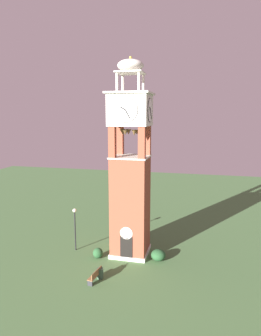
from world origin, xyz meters
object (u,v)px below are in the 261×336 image
(park_bench, at_px, (95,275))
(trash_bin, at_px, (100,273))
(lamp_post, at_px, (75,222))
(clock_tower, at_px, (130,176))

(park_bench, xyz_separation_m, trash_bin, (0.20, 0.53, -0.08))
(park_bench, xyz_separation_m, lamp_post, (-3.69, 4.73, 2.32))
(clock_tower, height_order, park_bench, clock_tower)
(park_bench, distance_m, trash_bin, 0.57)
(clock_tower, xyz_separation_m, trash_bin, (-1.30, -4.79, -6.85))
(clock_tower, bearing_deg, trash_bin, -105.19)
(park_bench, bearing_deg, lamp_post, 128.01)
(lamp_post, bearing_deg, trash_bin, -47.13)
(trash_bin, bearing_deg, park_bench, -111.12)
(park_bench, relative_size, trash_bin, 2.06)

